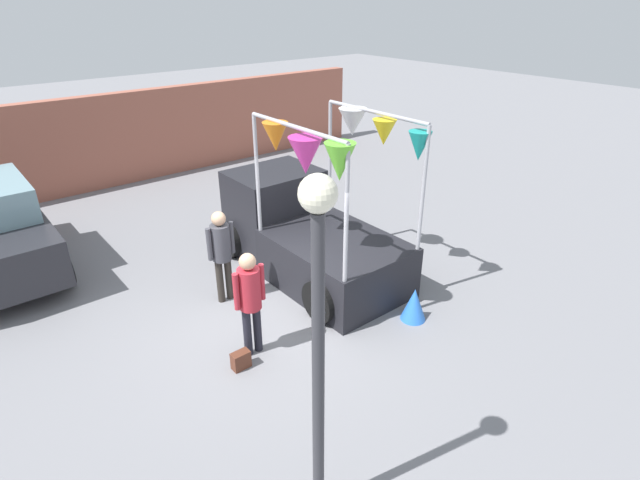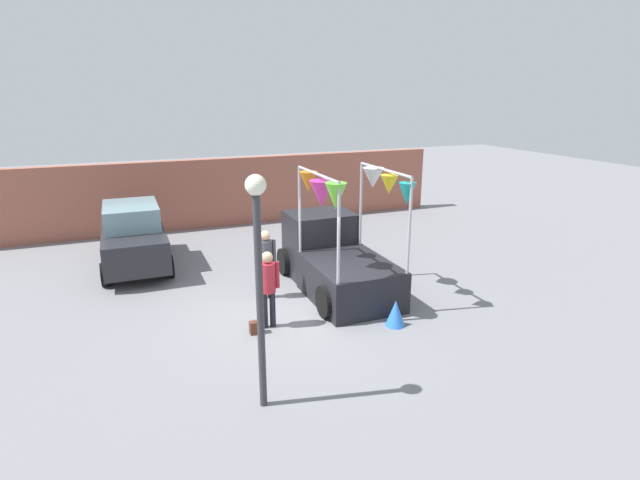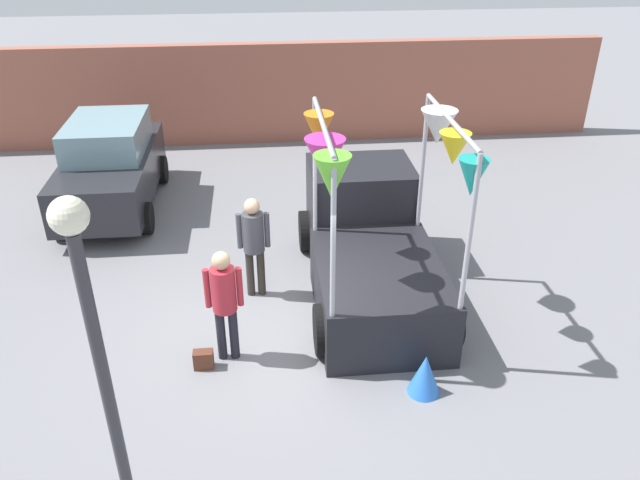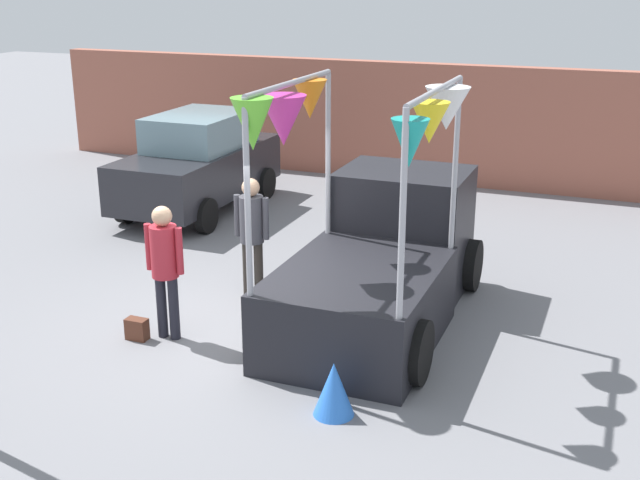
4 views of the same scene
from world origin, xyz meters
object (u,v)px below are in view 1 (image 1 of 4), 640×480
at_px(person_customer, 250,295).
at_px(vendor_truck, 303,227).
at_px(handbag, 241,360).
at_px(street_lamp, 318,320).
at_px(folded_kite_bundle_azure, 414,304).
at_px(person_vendor, 221,248).

bearing_deg(person_customer, vendor_truck, 36.60).
bearing_deg(handbag, street_lamp, -102.25).
height_order(handbag, folded_kite_bundle_azure, folded_kite_bundle_azure).
distance_m(vendor_truck, handbag, 3.35).
bearing_deg(handbag, folded_kite_bundle_azure, -14.96).
bearing_deg(street_lamp, person_vendor, 73.14).
relative_size(vendor_truck, person_customer, 2.34).
height_order(vendor_truck, person_customer, vendor_truck).
relative_size(vendor_truck, street_lamp, 1.06).
height_order(person_customer, folded_kite_bundle_azure, person_customer).
height_order(street_lamp, folded_kite_bundle_azure, street_lamp).
bearing_deg(vendor_truck, folded_kite_bundle_azure, -83.11).
bearing_deg(folded_kite_bundle_azure, person_customer, 159.25).
height_order(person_customer, street_lamp, street_lamp).
distance_m(vendor_truck, person_customer, 2.87).
relative_size(person_customer, folded_kite_bundle_azure, 2.92).
relative_size(handbag, street_lamp, 0.07).
bearing_deg(person_customer, handbag, -150.26).
bearing_deg(folded_kite_bundle_azure, handbag, 165.04).
relative_size(vendor_truck, folded_kite_bundle_azure, 6.83).
xyz_separation_m(street_lamp, folded_kite_bundle_azure, (3.53, 1.75, -2.23)).
distance_m(vendor_truck, folded_kite_bundle_azure, 2.79).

